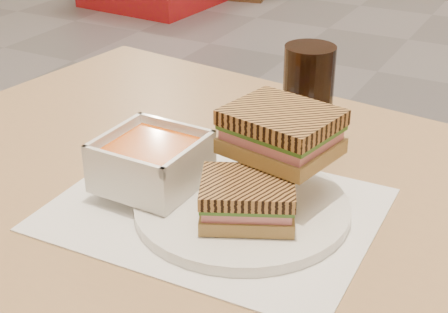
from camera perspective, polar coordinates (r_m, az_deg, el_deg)
The scene contains 7 objects.
main_table at distance 0.91m, azimuth 4.93°, elevation -9.87°, with size 1.27×0.84×0.75m.
tray_liner at distance 0.82m, azimuth -0.79°, elevation -4.55°, with size 0.39×0.31×0.00m.
plate at distance 0.81m, azimuth 1.56°, elevation -4.40°, with size 0.26×0.26×0.01m.
soup_bowl at distance 0.84m, azimuth -6.23°, elevation -0.61°, with size 0.12×0.12×0.06m.
panini_lower at distance 0.76m, azimuth 2.03°, elevation -3.66°, with size 0.13×0.13×0.05m.
panini_upper at distance 0.80m, azimuth 4.95°, elevation 2.14°, with size 0.14×0.13×0.06m.
cola_glass at distance 0.95m, azimuth 7.19°, elevation 4.96°, with size 0.07×0.07×0.15m.
Camera 1 is at (0.35, -2.62, 1.18)m, focal length 53.20 mm.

